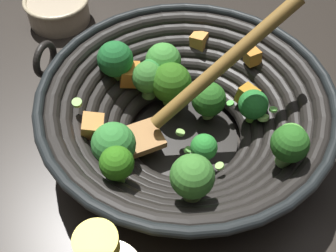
{
  "coord_description": "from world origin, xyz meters",
  "views": [
    {
      "loc": [
        0.31,
        -0.23,
        0.52
      ],
      "look_at": [
        -0.02,
        -0.02,
        0.03
      ],
      "focal_mm": 46.86,
      "sensor_mm": 36.0,
      "label": 1
    }
  ],
  "objects": [
    {
      "name": "wok",
      "position": [
        -0.0,
        -0.0,
        0.07
      ],
      "size": [
        0.4,
        0.4,
        0.21
      ],
      "color": "black",
      "rests_on": "ground"
    },
    {
      "name": "ground_plane",
      "position": [
        0.0,
        0.0,
        0.0
      ],
      "size": [
        4.0,
        4.0,
        0.0
      ],
      "primitive_type": "plane",
      "color": "#28231E"
    },
    {
      "name": "prep_bowl",
      "position": [
        -0.37,
        -0.03,
        0.03
      ],
      "size": [
        0.12,
        0.12,
        0.05
      ],
      "color": "tan",
      "rests_on": "ground"
    }
  ]
}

